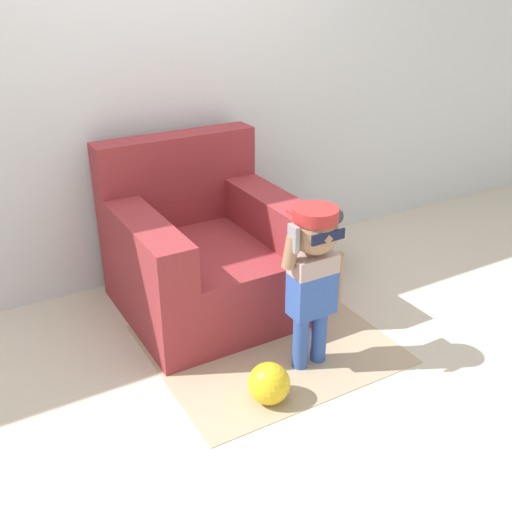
{
  "coord_description": "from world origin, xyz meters",
  "views": [
    {
      "loc": [
        -1.38,
        -2.65,
        1.93
      ],
      "look_at": [
        0.08,
        -0.14,
        0.5
      ],
      "focal_mm": 42.0,
      "sensor_mm": 36.0,
      "label": 1
    }
  ],
  "objects_px": {
    "side_table": "(312,235)",
    "person_child": "(314,264)",
    "armchair": "(205,254)",
    "toy_ball": "(269,383)"
  },
  "relations": [
    {
      "from": "armchair",
      "to": "toy_ball",
      "type": "distance_m",
      "value": 1.03
    },
    {
      "from": "person_child",
      "to": "side_table",
      "type": "relative_size",
      "value": 2.15
    },
    {
      "from": "side_table",
      "to": "toy_ball",
      "type": "bearing_deg",
      "value": -132.79
    },
    {
      "from": "armchair",
      "to": "person_child",
      "type": "xyz_separation_m",
      "value": [
        0.2,
        -0.83,
        0.25
      ]
    },
    {
      "from": "side_table",
      "to": "person_child",
      "type": "bearing_deg",
      "value": -125.09
    },
    {
      "from": "armchair",
      "to": "side_table",
      "type": "distance_m",
      "value": 0.85
    },
    {
      "from": "armchair",
      "to": "toy_ball",
      "type": "relative_size",
      "value": 4.92
    },
    {
      "from": "side_table",
      "to": "toy_ball",
      "type": "relative_size",
      "value": 2.0
    },
    {
      "from": "person_child",
      "to": "side_table",
      "type": "height_order",
      "value": "person_child"
    },
    {
      "from": "armchair",
      "to": "side_table",
      "type": "bearing_deg",
      "value": 4.97
    }
  ]
}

